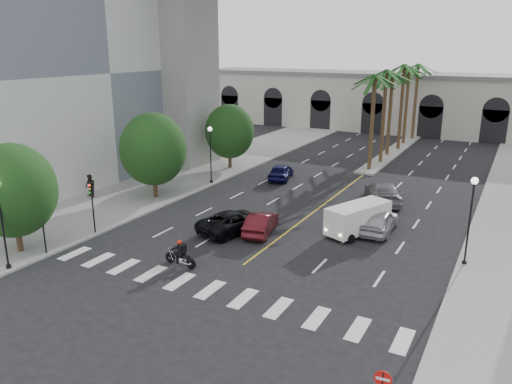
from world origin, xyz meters
name	(u,v)px	position (x,y,z in m)	size (l,w,h in m)	color
ground	(225,278)	(0.00, 0.00, 0.00)	(140.00, 140.00, 0.00)	black
sidewalk_left	(174,181)	(-15.00, 15.00, 0.07)	(8.00, 100.00, 0.15)	gray
median	(393,152)	(0.00, 38.00, 0.10)	(2.00, 24.00, 0.20)	gray
building_left	(47,68)	(-27.00, 12.00, 10.31)	(16.50, 32.50, 20.60)	silver
pier_building	(423,103)	(0.00, 55.00, 4.27)	(71.00, 10.50, 8.50)	#BEB6AA
palm_a	(375,80)	(0.00, 28.00, 9.10)	(3.20, 3.20, 10.30)	#47331E
palm_b	(386,75)	(0.10, 32.00, 9.37)	(3.20, 3.20, 10.60)	#47331E
palm_c	(393,78)	(-0.20, 36.00, 8.91)	(3.20, 3.20, 10.10)	#47331E
palm_d	(404,69)	(0.15, 40.00, 9.65)	(3.20, 3.20, 10.90)	#47331E
palm_e	(409,72)	(-0.10, 44.00, 9.19)	(3.20, 3.20, 10.40)	#47331E
palm_f	(418,68)	(0.20, 48.00, 9.46)	(3.20, 3.20, 10.70)	#47331E
street_tree_near	(12,191)	(-13.00, -3.00, 4.02)	(5.20, 5.20, 6.89)	#382616
street_tree_mid	(153,149)	(-13.00, 10.00, 4.21)	(5.44, 5.44, 7.21)	#382616
street_tree_far	(230,132)	(-13.00, 22.00, 3.90)	(5.04, 5.04, 6.68)	#382616
lamp_post_left_near	(1,217)	(-11.40, -5.00, 3.22)	(0.40, 0.40, 5.35)	black
lamp_post_left_far	(211,150)	(-11.40, 16.00, 3.22)	(0.40, 0.40, 5.35)	black
lamp_post_right	(470,214)	(11.40, 8.00, 3.22)	(0.40, 0.40, 5.35)	black
traffic_signal_near	(42,217)	(-11.30, -2.50, 2.51)	(0.25, 0.18, 3.65)	black
traffic_signal_far	(92,199)	(-11.30, 1.50, 2.51)	(0.25, 0.18, 3.65)	black
motorcycle_rider	(181,254)	(-3.09, 0.18, 0.73)	(2.24, 0.60, 1.61)	black
car_a	(380,221)	(5.56, 11.14, 0.80)	(1.90, 4.72, 1.61)	#ACACB1
car_b	(261,223)	(-1.50, 7.09, 0.73)	(1.54, 4.42, 1.46)	#440D13
car_c	(234,221)	(-3.27, 6.42, 0.74)	(2.47, 5.36, 1.49)	black
car_d	(383,192)	(4.01, 17.97, 0.86)	(2.40, 5.91, 1.72)	slate
car_e	(281,171)	(-6.50, 20.67, 0.78)	(1.84, 4.56, 1.55)	#0D0D3E
cargo_van	(358,218)	(4.32, 10.07, 1.16)	(3.56, 5.21, 2.08)	white
pedestrian_a	(41,209)	(-16.43, 1.44, 1.05)	(0.66, 0.43, 1.81)	black
pedestrian_b	(90,186)	(-17.73, 7.36, 1.12)	(0.94, 0.73, 1.94)	black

